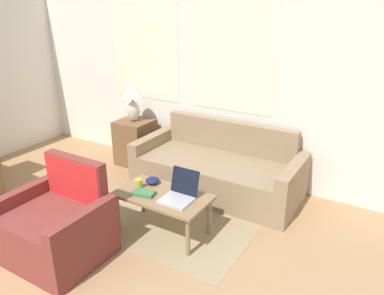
# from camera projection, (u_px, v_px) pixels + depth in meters

# --- Properties ---
(wall_back) EXTENTS (6.30, 0.06, 2.60)m
(wall_back) POSITION_uv_depth(u_px,v_px,m) (192.00, 74.00, 4.88)
(wall_back) COLOR white
(wall_back) RESTS_ON ground_plane
(rug) EXTENTS (1.68, 1.92, 0.01)m
(rug) POSITION_uv_depth(u_px,v_px,m) (190.00, 208.00, 4.24)
(rug) COLOR #9E8966
(rug) RESTS_ON ground_plane
(couch) EXTENTS (2.01, 0.87, 0.81)m
(couch) POSITION_uv_depth(u_px,v_px,m) (218.00, 170.00, 4.60)
(couch) COLOR #937A5B
(couch) RESTS_ON ground_plane
(armchair) EXTENTS (0.89, 0.74, 0.87)m
(armchair) POSITION_uv_depth(u_px,v_px,m) (59.00, 227.00, 3.41)
(armchair) COLOR brown
(armchair) RESTS_ON ground_plane
(side_table) EXTENTS (0.46, 0.46, 0.64)m
(side_table) POSITION_uv_depth(u_px,v_px,m) (135.00, 142.00, 5.33)
(side_table) COLOR brown
(side_table) RESTS_ON ground_plane
(table_lamp) EXTENTS (0.29, 0.29, 0.55)m
(table_lamp) POSITION_uv_depth(u_px,v_px,m) (133.00, 96.00, 5.09)
(table_lamp) COLOR beige
(table_lamp) RESTS_ON side_table
(coffee_table) EXTENTS (0.93, 0.51, 0.42)m
(coffee_table) POSITION_uv_depth(u_px,v_px,m) (163.00, 199.00, 3.69)
(coffee_table) COLOR #8E704C
(coffee_table) RESTS_ON ground_plane
(laptop) EXTENTS (0.29, 0.33, 0.27)m
(laptop) POSITION_uv_depth(u_px,v_px,m) (180.00, 193.00, 3.58)
(laptop) COLOR #B7B7BC
(laptop) RESTS_ON coffee_table
(cup_navy) EXTENTS (0.07, 0.07, 0.10)m
(cup_navy) POSITION_uv_depth(u_px,v_px,m) (139.00, 184.00, 3.79)
(cup_navy) COLOR gold
(cup_navy) RESTS_ON coffee_table
(snack_bowl) EXTENTS (0.15, 0.15, 0.07)m
(snack_bowl) POSITION_uv_depth(u_px,v_px,m) (153.00, 181.00, 3.88)
(snack_bowl) COLOR #191E4C
(snack_bowl) RESTS_ON coffee_table
(book_red) EXTENTS (0.23, 0.16, 0.04)m
(book_red) POSITION_uv_depth(u_px,v_px,m) (144.00, 193.00, 3.66)
(book_red) COLOR #3D7A4C
(book_red) RESTS_ON coffee_table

